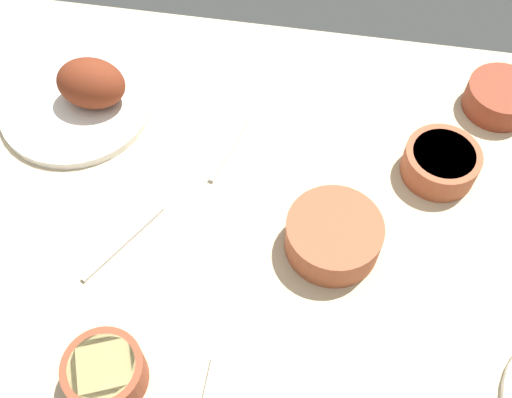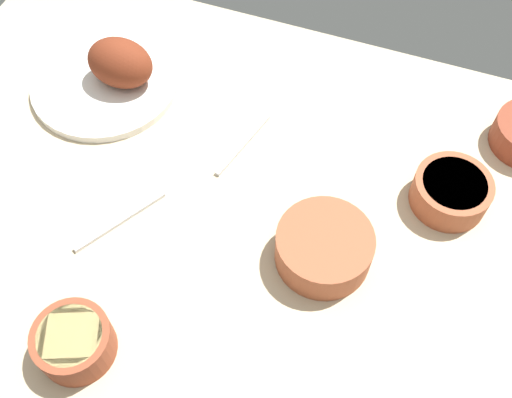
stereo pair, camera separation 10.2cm
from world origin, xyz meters
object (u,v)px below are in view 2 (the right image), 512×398
plate_center_main (112,74)px  fork_loose (120,221)px  bowl_cream (451,191)px  spoon_loose (243,144)px  bowl_pasta (74,342)px  bowl_soup (324,247)px

plate_center_main → fork_loose: (15.38, -27.62, -2.81)cm
bowl_cream → spoon_loose: bowl_cream is taller
plate_center_main → bowl_pasta: (19.67, -49.48, 0.13)cm
bowl_pasta → fork_loose: (-4.28, 21.86, -2.94)cm
fork_loose → spoon_loose: size_ratio=1.09×
bowl_pasta → bowl_cream: 64.91cm
plate_center_main → bowl_pasta: size_ratio=2.50×
bowl_soup → bowl_pasta: 40.25cm
plate_center_main → spoon_loose: plate_center_main is taller
plate_center_main → fork_loose: size_ratio=1.62×
plate_center_main → bowl_soup: (49.23, -22.17, 0.24)cm
bowl_cream → fork_loose: 56.05cm
plate_center_main → bowl_cream: size_ratio=2.18×
fork_loose → plate_center_main: bearing=-120.2°
bowl_soup → fork_loose: size_ratio=0.88×
bowl_soup → bowl_cream: (17.05, 17.85, -0.38)cm
plate_center_main → spoon_loose: 29.60cm
bowl_soup → bowl_cream: 24.69cm
bowl_pasta → plate_center_main: bearing=111.7°
bowl_soup → bowl_pasta: bowl_soup is taller
plate_center_main → bowl_cream: (66.28, -4.31, -0.14)cm
bowl_soup → fork_loose: 34.42cm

